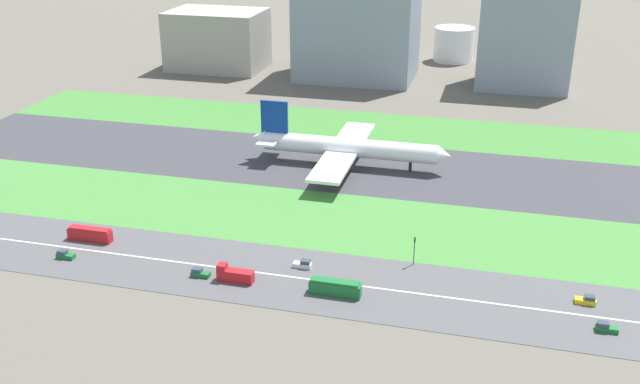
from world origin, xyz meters
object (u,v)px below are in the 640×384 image
at_px(car_1, 606,328).
at_px(hangar_building, 358,22).
at_px(bus_1, 335,288).
at_px(fuel_tank_west, 396,43).
at_px(office_tower, 526,36).
at_px(fuel_tank_centre, 454,44).
at_px(car_2, 586,300).
at_px(traffic_light, 414,249).
at_px(car_0, 200,273).
at_px(terminal_building, 218,40).
at_px(bus_0, 90,234).
at_px(airliner, 345,147).
at_px(truck_0, 234,275).
at_px(car_4, 303,264).
at_px(car_5, 65,255).

height_order(car_1, hangar_building, hangar_building).
relative_size(car_1, bus_1, 0.38).
bearing_deg(fuel_tank_west, office_tower, -35.50).
bearing_deg(bus_1, fuel_tank_centre, -91.33).
xyz_separation_m(car_2, office_tower, (-14.45, 182.00, 22.00)).
bearing_deg(car_1, traffic_light, -23.40).
relative_size(car_0, fuel_tank_centre, 0.22).
bearing_deg(terminal_building, car_2, -49.04).
bearing_deg(bus_0, car_1, -4.65).
distance_m(car_1, traffic_light, 45.44).
bearing_deg(airliner, fuel_tank_centre, 82.47).
bearing_deg(office_tower, truck_0, -108.11).
bearing_deg(traffic_light, car_0, -159.14).
bearing_deg(fuel_tank_west, traffic_light, -79.92).
relative_size(car_4, car_5, 1.00).
distance_m(airliner, car_0, 79.95).
distance_m(car_4, bus_1, 14.26).
height_order(car_0, bus_1, bus_1).
distance_m(bus_1, hangar_building, 196.66).
distance_m(bus_0, fuel_tank_west, 231.02).
xyz_separation_m(car_5, bus_0, (0.97, 10.00, 0.90)).
distance_m(car_4, car_5, 58.20).
height_order(car_2, hangar_building, hangar_building).
bearing_deg(hangar_building, airliner, -80.15).
bearing_deg(terminal_building, traffic_light, -55.54).
relative_size(traffic_light, fuel_tank_centre, 0.36).
bearing_deg(car_4, bus_0, -180.00).
bearing_deg(car_0, car_1, -180.00).
bearing_deg(fuel_tank_west, terminal_building, -150.78).
height_order(airliner, traffic_light, airliner).
height_order(bus_0, hangar_building, hangar_building).
relative_size(car_2, terminal_building, 0.10).
height_order(bus_1, traffic_light, traffic_light).
xyz_separation_m(car_0, bus_0, (-34.26, 10.00, 0.90)).
bearing_deg(bus_1, car_0, 0.00).
xyz_separation_m(truck_0, car_5, (-43.82, 0.00, -0.75)).
relative_size(car_1, hangar_building, 0.08).
relative_size(truck_0, terminal_building, 0.19).
distance_m(bus_1, fuel_tank_centre, 237.16).
xyz_separation_m(truck_0, car_4, (13.52, 10.00, -0.75)).
bearing_deg(car_4, fuel_tank_west, 93.49).
xyz_separation_m(car_2, car_5, (-121.04, -10.00, 0.00)).
relative_size(car_2, bus_0, 0.38).
xyz_separation_m(car_2, fuel_tank_centre, (-48.07, 227.00, 7.50)).
height_order(car_1, bus_1, bus_1).
xyz_separation_m(bus_1, hangar_building, (-35.28, 192.00, 23.76)).
bearing_deg(office_tower, car_5, -119.04).
height_order(car_5, traffic_light, traffic_light).
distance_m(truck_0, office_tower, 203.12).
xyz_separation_m(airliner, bus_0, (-51.00, -68.00, -4.41)).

